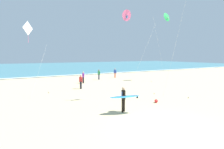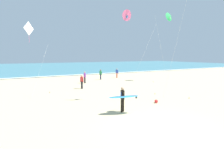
{
  "view_description": "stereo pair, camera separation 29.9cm",
  "coord_description": "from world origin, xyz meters",
  "px_view_note": "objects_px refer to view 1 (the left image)",
  "views": [
    {
      "loc": [
        -6.93,
        -6.68,
        3.79
      ],
      "look_at": [
        0.52,
        6.41,
        2.21
      ],
      "focal_mm": 29.42,
      "sensor_mm": 36.0,
      "label": 1
    },
    {
      "loc": [
        -6.67,
        -6.82,
        3.79
      ],
      "look_at": [
        0.52,
        6.41,
        2.21
      ],
      "focal_mm": 29.42,
      "sensor_mm": 36.0,
      "label": 2
    }
  ],
  "objects_px": {
    "kite_delta_rose_mid": "(126,16)",
    "bystander_blue_top": "(115,73)",
    "bystander_red_top": "(81,82)",
    "kite_delta_emerald_high": "(167,17)",
    "surfer_lead": "(124,97)",
    "beach_ball": "(156,101)",
    "bystander_green_top": "(99,74)",
    "bystander_purple_top": "(83,77)",
    "kite_diamond_ivory_near": "(28,31)"
  },
  "relations": [
    {
      "from": "kite_delta_emerald_high",
      "to": "bystander_red_top",
      "type": "bearing_deg",
      "value": -177.84
    },
    {
      "from": "kite_diamond_ivory_near",
      "to": "bystander_green_top",
      "type": "height_order",
      "value": "kite_diamond_ivory_near"
    },
    {
      "from": "bystander_blue_top",
      "to": "kite_delta_emerald_high",
      "type": "bearing_deg",
      "value": -52.19
    },
    {
      "from": "kite_diamond_ivory_near",
      "to": "bystander_red_top",
      "type": "distance_m",
      "value": 7.76
    },
    {
      "from": "kite_delta_emerald_high",
      "to": "bystander_purple_top",
      "type": "distance_m",
      "value": 15.06
    },
    {
      "from": "kite_delta_emerald_high",
      "to": "bystander_green_top",
      "type": "relative_size",
      "value": 6.34
    },
    {
      "from": "bystander_purple_top",
      "to": "bystander_green_top",
      "type": "distance_m",
      "value": 4.15
    },
    {
      "from": "bystander_blue_top",
      "to": "beach_ball",
      "type": "distance_m",
      "value": 16.8
    },
    {
      "from": "surfer_lead",
      "to": "bystander_blue_top",
      "type": "xyz_separation_m",
      "value": [
        9.2,
        16.7,
        -0.23
      ]
    },
    {
      "from": "bystander_green_top",
      "to": "beach_ball",
      "type": "xyz_separation_m",
      "value": [
        -2.1,
        -15.0,
        -0.67
      ]
    },
    {
      "from": "surfer_lead",
      "to": "beach_ball",
      "type": "bearing_deg",
      "value": 13.15
    },
    {
      "from": "kite_diamond_ivory_near",
      "to": "kite_delta_rose_mid",
      "type": "relative_size",
      "value": 0.88
    },
    {
      "from": "kite_diamond_ivory_near",
      "to": "bystander_green_top",
      "type": "distance_m",
      "value": 14.5
    },
    {
      "from": "bystander_red_top",
      "to": "bystander_purple_top",
      "type": "bearing_deg",
      "value": 65.37
    },
    {
      "from": "kite_diamond_ivory_near",
      "to": "beach_ball",
      "type": "xyz_separation_m",
      "value": [
        8.53,
        -6.54,
        -5.73
      ]
    },
    {
      "from": "surfer_lead",
      "to": "bystander_blue_top",
      "type": "distance_m",
      "value": 19.07
    },
    {
      "from": "bystander_purple_top",
      "to": "bystander_blue_top",
      "type": "relative_size",
      "value": 1.0
    },
    {
      "from": "kite_delta_rose_mid",
      "to": "bystander_blue_top",
      "type": "xyz_separation_m",
      "value": [
        7.0,
        13.66,
        -6.21
      ]
    },
    {
      "from": "kite_delta_rose_mid",
      "to": "bystander_green_top",
      "type": "height_order",
      "value": "kite_delta_rose_mid"
    },
    {
      "from": "surfer_lead",
      "to": "beach_ball",
      "type": "height_order",
      "value": "surfer_lead"
    },
    {
      "from": "surfer_lead",
      "to": "kite_diamond_ivory_near",
      "type": "xyz_separation_m",
      "value": [
        -4.87,
        7.39,
        4.83
      ]
    },
    {
      "from": "bystander_purple_top",
      "to": "bystander_green_top",
      "type": "height_order",
      "value": "same"
    },
    {
      "from": "bystander_green_top",
      "to": "beach_ball",
      "type": "distance_m",
      "value": 15.16
    },
    {
      "from": "kite_delta_rose_mid",
      "to": "kite_delta_emerald_high",
      "type": "relative_size",
      "value": 0.75
    },
    {
      "from": "beach_ball",
      "to": "bystander_purple_top",
      "type": "bearing_deg",
      "value": 96.07
    },
    {
      "from": "kite_diamond_ivory_near",
      "to": "kite_delta_emerald_high",
      "type": "xyz_separation_m",
      "value": [
        19.11,
        2.83,
        3.51
      ]
    },
    {
      "from": "surfer_lead",
      "to": "bystander_purple_top",
      "type": "xyz_separation_m",
      "value": [
        2.31,
        13.55,
        -0.23
      ]
    },
    {
      "from": "kite_delta_emerald_high",
      "to": "bystander_purple_top",
      "type": "relative_size",
      "value": 6.34
    },
    {
      "from": "kite_diamond_ivory_near",
      "to": "bystander_blue_top",
      "type": "xyz_separation_m",
      "value": [
        14.07,
        9.31,
        -5.06
      ]
    },
    {
      "from": "bystander_purple_top",
      "to": "beach_ball",
      "type": "relative_size",
      "value": 5.68
    },
    {
      "from": "kite_diamond_ivory_near",
      "to": "bystander_green_top",
      "type": "xyz_separation_m",
      "value": [
        10.63,
        8.46,
        -5.06
      ]
    },
    {
      "from": "kite_delta_rose_mid",
      "to": "bystander_blue_top",
      "type": "bearing_deg",
      "value": 62.85
    },
    {
      "from": "kite_diamond_ivory_near",
      "to": "bystander_blue_top",
      "type": "relative_size",
      "value": 4.19
    },
    {
      "from": "kite_diamond_ivory_near",
      "to": "beach_ball",
      "type": "bearing_deg",
      "value": -37.47
    },
    {
      "from": "bystander_red_top",
      "to": "bystander_blue_top",
      "type": "bearing_deg",
      "value": 38.96
    },
    {
      "from": "bystander_purple_top",
      "to": "beach_ball",
      "type": "bearing_deg",
      "value": -83.93
    },
    {
      "from": "bystander_blue_top",
      "to": "bystander_red_top",
      "type": "relative_size",
      "value": 1.0
    },
    {
      "from": "kite_delta_emerald_high",
      "to": "bystander_red_top",
      "type": "height_order",
      "value": "kite_delta_emerald_high"
    },
    {
      "from": "surfer_lead",
      "to": "beach_ball",
      "type": "relative_size",
      "value": 7.46
    },
    {
      "from": "bystander_purple_top",
      "to": "bystander_green_top",
      "type": "relative_size",
      "value": 1.0
    },
    {
      "from": "surfer_lead",
      "to": "beach_ball",
      "type": "distance_m",
      "value": 3.87
    },
    {
      "from": "surfer_lead",
      "to": "kite_delta_rose_mid",
      "type": "xyz_separation_m",
      "value": [
        2.2,
        3.04,
        5.98
      ]
    },
    {
      "from": "kite_delta_emerald_high",
      "to": "kite_delta_rose_mid",
      "type": "bearing_deg",
      "value": -149.21
    },
    {
      "from": "kite_delta_rose_mid",
      "to": "bystander_red_top",
      "type": "height_order",
      "value": "kite_delta_rose_mid"
    },
    {
      "from": "bystander_purple_top",
      "to": "beach_ball",
      "type": "height_order",
      "value": "bystander_purple_top"
    },
    {
      "from": "bystander_blue_top",
      "to": "bystander_purple_top",
      "type": "bearing_deg",
      "value": -155.44
    },
    {
      "from": "bystander_blue_top",
      "to": "beach_ball",
      "type": "relative_size",
      "value": 5.68
    },
    {
      "from": "beach_ball",
      "to": "surfer_lead",
      "type": "bearing_deg",
      "value": -166.85
    },
    {
      "from": "kite_delta_rose_mid",
      "to": "bystander_red_top",
      "type": "distance_m",
      "value": 9.26
    },
    {
      "from": "kite_delta_rose_mid",
      "to": "bystander_blue_top",
      "type": "height_order",
      "value": "kite_delta_rose_mid"
    }
  ]
}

